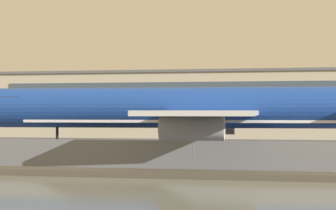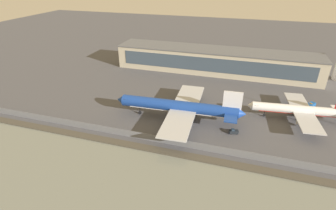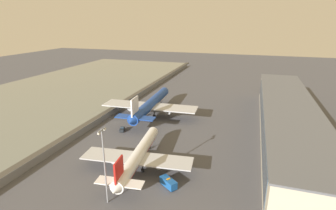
% 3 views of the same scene
% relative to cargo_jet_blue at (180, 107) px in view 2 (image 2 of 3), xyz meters
% --- Properties ---
extents(ground_plane, '(500.00, 500.00, 0.00)m').
position_rel_cargo_jet_blue_xyz_m(ground_plane, '(2.05, -1.19, -5.36)').
color(ground_plane, '#4C4C51').
extents(shoreline_seawall, '(320.00, 3.00, 0.50)m').
position_rel_cargo_jet_blue_xyz_m(shoreline_seawall, '(2.05, -21.69, -5.11)').
color(shoreline_seawall, '#474238').
rests_on(shoreline_seawall, ground).
extents(perimeter_fence, '(280.00, 0.10, 2.67)m').
position_rel_cargo_jet_blue_xyz_m(perimeter_fence, '(2.05, -17.19, -4.03)').
color(perimeter_fence, slate).
rests_on(perimeter_fence, ground).
extents(cargo_jet_blue, '(50.76, 43.81, 14.05)m').
position_rel_cargo_jet_blue_xyz_m(cargo_jet_blue, '(0.00, 0.00, 0.00)').
color(cargo_jet_blue, '#193D93').
rests_on(cargo_jet_blue, ground).
extents(passenger_jet_white_red, '(38.43, 33.32, 10.92)m').
position_rel_cargo_jet_blue_xyz_m(passenger_jet_white_red, '(43.92, 13.35, -1.19)').
color(passenger_jet_white_red, white).
rests_on(passenger_jet_white_red, ground).
extents(baggage_tug, '(3.53, 2.46, 1.80)m').
position_rel_cargo_jet_blue_xyz_m(baggage_tug, '(20.89, -4.08, -4.56)').
color(baggage_tug, '#1E2328').
rests_on(baggage_tug, ground).
extents(ops_van, '(4.74, 5.45, 2.48)m').
position_rel_cargo_jet_blue_xyz_m(ops_van, '(50.15, 24.92, -4.08)').
color(ops_van, '#19519E').
rests_on(ops_van, ground).
extents(terminal_building, '(111.45, 18.89, 13.03)m').
position_rel_cargo_jet_blue_xyz_m(terminal_building, '(4.98, 57.66, 1.16)').
color(terminal_building, '#BCB299').
rests_on(terminal_building, ground).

